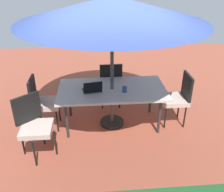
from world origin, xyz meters
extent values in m
cube|color=#9E4C38|center=(0.00, 0.00, -0.01)|extent=(10.00, 10.00, 0.02)
cube|color=white|center=(0.00, 0.00, 0.72)|extent=(1.90, 1.01, 0.04)
cylinder|color=#333333|center=(-0.80, -0.35, 0.35)|extent=(0.05, 0.05, 0.70)
cylinder|color=#333333|center=(0.80, -0.35, 0.35)|extent=(0.05, 0.05, 0.70)
cylinder|color=#333333|center=(-0.80, 0.35, 0.35)|extent=(0.05, 0.05, 0.70)
cylinder|color=#333333|center=(0.80, 0.35, 0.35)|extent=(0.05, 0.05, 0.70)
cylinder|color=#4C4C4C|center=(0.00, 0.00, 1.11)|extent=(0.06, 0.06, 2.23)
cone|color=#33478C|center=(0.00, 0.00, 2.09)|extent=(2.97, 2.97, 0.38)
cylinder|color=black|center=(0.00, 0.00, 0.03)|extent=(0.44, 0.44, 0.06)
cube|color=beige|center=(1.17, -0.01, 0.49)|extent=(0.46, 0.46, 0.08)
cube|color=black|center=(1.38, -0.01, 0.76)|extent=(0.04, 0.44, 0.45)
cylinder|color=black|center=(0.99, 0.17, 0.23)|extent=(0.03, 0.03, 0.45)
cylinder|color=black|center=(0.99, -0.19, 0.23)|extent=(0.03, 0.03, 0.45)
cylinder|color=black|center=(1.35, 0.17, 0.23)|extent=(0.03, 0.03, 0.45)
cylinder|color=black|center=(1.35, -0.19, 0.23)|extent=(0.03, 0.03, 0.45)
cube|color=beige|center=(1.20, 0.76, 0.49)|extent=(0.46, 0.46, 0.08)
cube|color=black|center=(1.34, 0.60, 0.76)|extent=(0.36, 0.31, 0.45)
cylinder|color=black|center=(1.23, 1.01, 0.23)|extent=(0.03, 0.03, 0.45)
cylinder|color=black|center=(0.95, 0.78, 0.23)|extent=(0.03, 0.03, 0.45)
cylinder|color=black|center=(1.46, 0.74, 0.23)|extent=(0.03, 0.03, 0.45)
cylinder|color=black|center=(1.18, 0.51, 0.23)|extent=(0.03, 0.03, 0.45)
cube|color=beige|center=(-1.13, 0.04, 0.49)|extent=(0.46, 0.46, 0.08)
cube|color=black|center=(-1.34, 0.05, 0.76)|extent=(0.05, 0.44, 0.45)
cylinder|color=black|center=(-0.96, -0.14, 0.23)|extent=(0.03, 0.03, 0.45)
cylinder|color=black|center=(-0.95, 0.22, 0.23)|extent=(0.03, 0.03, 0.45)
cylinder|color=black|center=(-1.32, -0.13, 0.23)|extent=(0.03, 0.03, 0.45)
cylinder|color=black|center=(-1.31, 0.23, 0.23)|extent=(0.03, 0.03, 0.45)
cube|color=beige|center=(-0.03, -0.76, 0.49)|extent=(0.46, 0.46, 0.08)
cube|color=black|center=(-0.03, -0.55, 0.76)|extent=(0.44, 0.04, 0.45)
cylinder|color=black|center=(-0.20, -0.94, 0.23)|extent=(0.03, 0.03, 0.45)
cylinder|color=black|center=(0.16, -0.94, 0.23)|extent=(0.03, 0.03, 0.45)
cylinder|color=black|center=(-0.21, -0.58, 0.23)|extent=(0.03, 0.03, 0.45)
cylinder|color=black|center=(0.15, -0.58, 0.23)|extent=(0.03, 0.03, 0.45)
cube|color=#2D2D33|center=(0.35, 0.05, 0.75)|extent=(0.35, 0.27, 0.02)
cube|color=black|center=(0.33, 0.16, 0.86)|extent=(0.32, 0.10, 0.20)
cylinder|color=#334C99|center=(-0.20, 0.15, 0.79)|extent=(0.08, 0.08, 0.10)
camera|label=1|loc=(0.33, 3.93, 2.69)|focal=40.00mm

